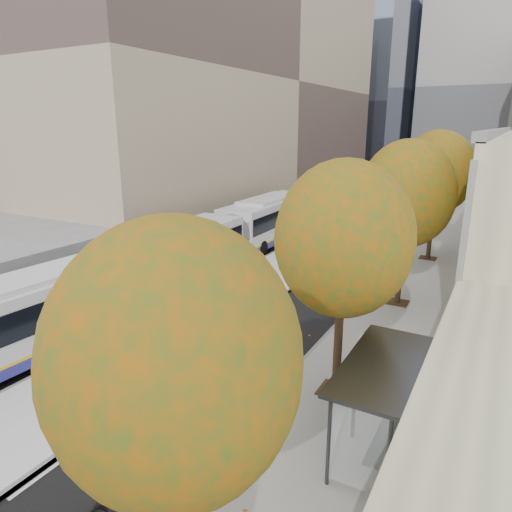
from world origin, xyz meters
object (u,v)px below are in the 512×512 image
Objects in this scene: bus_far at (241,231)px; cyclist at (114,487)px; distant_car at (361,195)px; bus_shelter at (389,380)px.

cyclist is (8.62, -19.82, -0.91)m from bus_far.
cyclist is at bearing -61.93° from distant_car.
bus_far is at bearing 132.27° from bus_shelter.
bus_far is (-13.31, 14.65, -0.42)m from bus_shelter.
bus_shelter is at bearing 55.51° from cyclist.
cyclist is 48.10m from distant_car.
bus_far reaches higher than distant_car.
bus_far is at bearing -72.27° from distant_car.
bus_shelter reaches higher than distant_car.
bus_shelter is 19.80m from bus_far.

